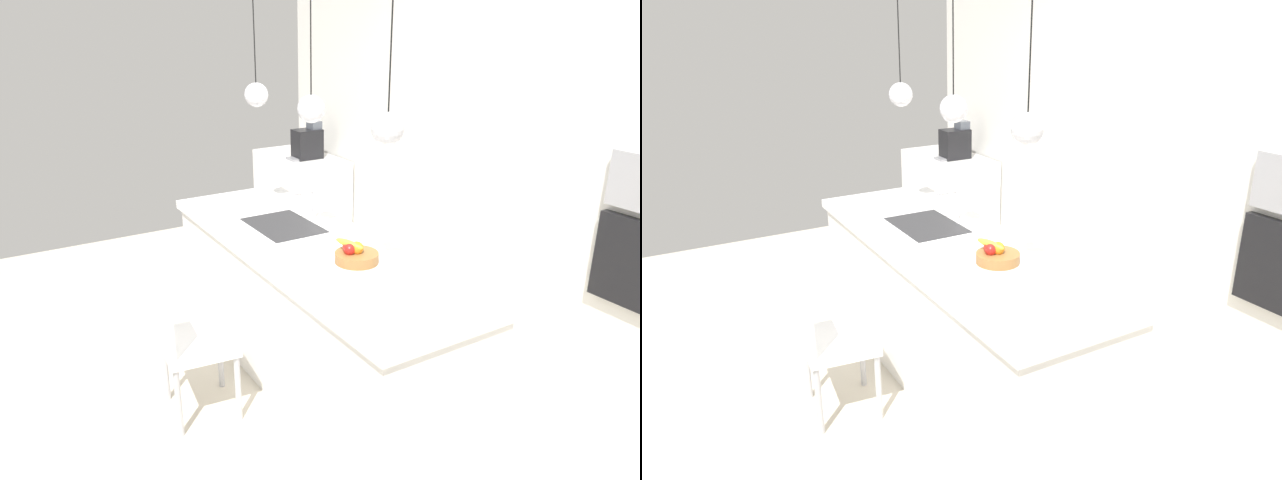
# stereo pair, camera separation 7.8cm
# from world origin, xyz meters

# --- Properties ---
(floor) EXTENTS (6.60, 6.60, 0.00)m
(floor) POSITION_xyz_m (0.00, 0.00, 0.00)
(floor) COLOR beige
(floor) RESTS_ON ground
(back_wall) EXTENTS (6.00, 0.10, 2.60)m
(back_wall) POSITION_xyz_m (0.00, 1.65, 1.30)
(back_wall) COLOR silver
(back_wall) RESTS_ON ground
(kitchen_island) EXTENTS (2.66, 0.87, 0.93)m
(kitchen_island) POSITION_xyz_m (0.00, 0.00, 0.47)
(kitchen_island) COLOR white
(kitchen_island) RESTS_ON ground
(sink_basin) EXTENTS (0.56, 0.40, 0.02)m
(sink_basin) POSITION_xyz_m (-0.38, 0.00, 0.93)
(sink_basin) COLOR #2D2D30
(sink_basin) RESTS_ON kitchen_island
(faucet) EXTENTS (0.02, 0.17, 0.22)m
(faucet) POSITION_xyz_m (-0.38, 0.21, 1.07)
(faucet) COLOR silver
(faucet) RESTS_ON kitchen_island
(fruit_bowl) EXTENTS (0.26, 0.26, 0.14)m
(fruit_bowl) POSITION_xyz_m (0.41, 0.06, 0.98)
(fruit_bowl) COLOR #9E6B38
(fruit_bowl) RESTS_ON kitchen_island
(side_counter) EXTENTS (1.10, 0.60, 0.87)m
(side_counter) POSITION_xyz_m (-2.40, 1.28, 0.44)
(side_counter) COLOR white
(side_counter) RESTS_ON ground
(coffee_machine) EXTENTS (0.20, 0.35, 0.38)m
(coffee_machine) POSITION_xyz_m (-2.26, 1.28, 1.03)
(coffee_machine) COLOR black
(coffee_machine) RESTS_ON side_counter
(chair_near) EXTENTS (0.49, 0.46, 0.91)m
(chair_near) POSITION_xyz_m (0.03, -0.87, 0.52)
(chair_near) COLOR white
(chair_near) RESTS_ON ground
(pendant_light_left) EXTENTS (0.16, 0.16, 0.76)m
(pendant_light_left) POSITION_xyz_m (-0.74, 0.00, 1.77)
(pendant_light_left) COLOR silver
(pendant_light_center) EXTENTS (0.16, 0.16, 0.76)m
(pendant_light_center) POSITION_xyz_m (0.00, 0.00, 1.77)
(pendant_light_center) COLOR silver
(pendant_light_right) EXTENTS (0.16, 0.16, 0.76)m
(pendant_light_right) POSITION_xyz_m (0.74, 0.00, 1.77)
(pendant_light_right) COLOR silver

